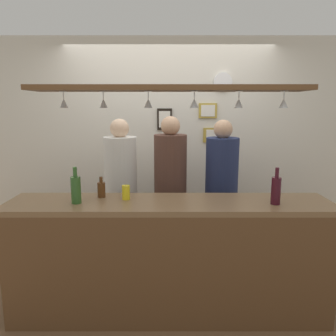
% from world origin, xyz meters
% --- Properties ---
extents(ground_plane, '(8.00, 8.00, 0.00)m').
position_xyz_m(ground_plane, '(0.00, 0.00, 0.00)').
color(ground_plane, brown).
extents(back_wall, '(4.40, 0.06, 2.60)m').
position_xyz_m(back_wall, '(0.00, 1.10, 1.30)').
color(back_wall, silver).
rests_on(back_wall, ground_plane).
extents(bar_counter, '(2.70, 0.55, 1.01)m').
position_xyz_m(bar_counter, '(0.00, -0.50, 0.68)').
color(bar_counter, brown).
rests_on(bar_counter, ground_plane).
extents(overhead_glass_rack, '(2.20, 0.36, 0.04)m').
position_xyz_m(overhead_glass_rack, '(0.00, -0.30, 1.92)').
color(overhead_glass_rack, brown).
extents(hanging_wineglass_far_left, '(0.07, 0.07, 0.13)m').
position_xyz_m(hanging_wineglass_far_left, '(-0.86, -0.25, 1.81)').
color(hanging_wineglass_far_left, silver).
rests_on(hanging_wineglass_far_left, overhead_glass_rack).
extents(hanging_wineglass_left, '(0.07, 0.07, 0.13)m').
position_xyz_m(hanging_wineglass_left, '(-0.54, -0.23, 1.81)').
color(hanging_wineglass_left, silver).
rests_on(hanging_wineglass_left, overhead_glass_rack).
extents(hanging_wineglass_center_left, '(0.07, 0.07, 0.13)m').
position_xyz_m(hanging_wineglass_center_left, '(-0.17, -0.29, 1.81)').
color(hanging_wineglass_center_left, silver).
rests_on(hanging_wineglass_center_left, overhead_glass_rack).
extents(hanging_wineglass_center, '(0.07, 0.07, 0.13)m').
position_xyz_m(hanging_wineglass_center, '(0.20, -0.35, 1.81)').
color(hanging_wineglass_center, silver).
rests_on(hanging_wineglass_center, overhead_glass_rack).
extents(hanging_wineglass_center_right, '(0.07, 0.07, 0.13)m').
position_xyz_m(hanging_wineglass_center_right, '(0.55, -0.34, 1.81)').
color(hanging_wineglass_center_right, silver).
rests_on(hanging_wineglass_center_right, overhead_glass_rack).
extents(hanging_wineglass_right, '(0.07, 0.07, 0.13)m').
position_xyz_m(hanging_wineglass_right, '(0.89, -0.36, 1.81)').
color(hanging_wineglass_right, silver).
rests_on(hanging_wineglass_right, overhead_glass_rack).
extents(person_left_white_patterned_shirt, '(0.34, 0.34, 1.66)m').
position_xyz_m(person_left_white_patterned_shirt, '(-0.51, 0.38, 1.00)').
color(person_left_white_patterned_shirt, '#2D334C').
rests_on(person_left_white_patterned_shirt, ground_plane).
extents(person_middle_brown_shirt, '(0.34, 0.34, 1.69)m').
position_xyz_m(person_middle_brown_shirt, '(0.01, 0.38, 1.02)').
color(person_middle_brown_shirt, '#2D334C').
rests_on(person_middle_brown_shirt, ground_plane).
extents(person_right_navy_shirt, '(0.34, 0.34, 1.65)m').
position_xyz_m(person_right_navy_shirt, '(0.55, 0.38, 0.99)').
color(person_right_navy_shirt, '#2D334C').
rests_on(person_right_navy_shirt, ground_plane).
extents(bottle_champagne_green, '(0.08, 0.08, 0.30)m').
position_xyz_m(bottle_champagne_green, '(-0.76, -0.40, 1.12)').
color(bottle_champagne_green, '#2D5623').
rests_on(bottle_champagne_green, bar_counter).
extents(bottle_beer_brown_stubby, '(0.07, 0.07, 0.18)m').
position_xyz_m(bottle_beer_brown_stubby, '(-0.59, -0.22, 1.08)').
color(bottle_beer_brown_stubby, '#512D14').
rests_on(bottle_beer_brown_stubby, bar_counter).
extents(bottle_wine_dark_red, '(0.08, 0.08, 0.30)m').
position_xyz_m(bottle_wine_dark_red, '(0.85, -0.43, 1.12)').
color(bottle_wine_dark_red, '#380F19').
rests_on(bottle_wine_dark_red, bar_counter).
extents(drink_can, '(0.07, 0.07, 0.12)m').
position_xyz_m(drink_can, '(-0.37, -0.29, 1.07)').
color(drink_can, yellow).
rests_on(drink_can, bar_counter).
extents(picture_frame_crest, '(0.18, 0.02, 0.26)m').
position_xyz_m(picture_frame_crest, '(-0.05, 1.06, 1.63)').
color(picture_frame_crest, black).
rests_on(picture_frame_crest, back_wall).
extents(picture_frame_upper_small, '(0.22, 0.02, 0.18)m').
position_xyz_m(picture_frame_upper_small, '(0.47, 1.06, 1.73)').
color(picture_frame_upper_small, '#B29338').
rests_on(picture_frame_upper_small, back_wall).
extents(picture_frame_lower_pair, '(0.30, 0.02, 0.18)m').
position_xyz_m(picture_frame_lower_pair, '(0.57, 1.06, 1.43)').
color(picture_frame_lower_pair, '#B29338').
rests_on(picture_frame_lower_pair, back_wall).
extents(wall_clock, '(0.22, 0.03, 0.22)m').
position_xyz_m(wall_clock, '(0.64, 1.05, 2.07)').
color(wall_clock, white).
rests_on(wall_clock, back_wall).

